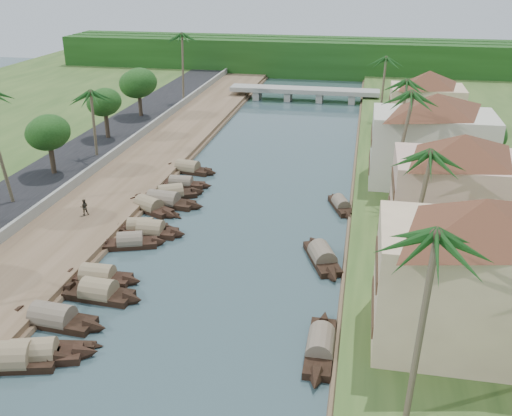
# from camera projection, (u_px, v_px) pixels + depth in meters

# --- Properties ---
(ground) EXTENTS (220.00, 220.00, 0.00)m
(ground) POSITION_uv_depth(u_px,v_px,m) (197.00, 309.00, 43.42)
(ground) COLOR #33484C
(ground) RESTS_ON ground
(left_bank) EXTENTS (10.00, 180.00, 0.80)m
(left_bank) POSITION_uv_depth(u_px,v_px,m) (110.00, 193.00, 64.06)
(left_bank) COLOR brown
(left_bank) RESTS_ON ground
(right_bank) EXTENTS (16.00, 180.00, 1.20)m
(right_bank) POSITION_uv_depth(u_px,v_px,m) (432.00, 215.00, 57.91)
(right_bank) COLOR #2C481C
(right_bank) RESTS_ON ground
(road) EXTENTS (8.00, 180.00, 1.40)m
(road) POSITION_uv_depth(u_px,v_px,m) (40.00, 185.00, 65.42)
(road) COLOR black
(road) RESTS_ON ground
(retaining_wall) EXTENTS (0.40, 180.00, 1.10)m
(retaining_wall) POSITION_uv_depth(u_px,v_px,m) (74.00, 183.00, 64.41)
(retaining_wall) COLOR gray
(retaining_wall) RESTS_ON left_bank
(treeline) EXTENTS (120.00, 14.00, 8.00)m
(treeline) POSITION_uv_depth(u_px,v_px,m) (318.00, 57.00, 131.93)
(treeline) COLOR #15390F
(treeline) RESTS_ON ground
(bridge) EXTENTS (28.00, 4.00, 2.40)m
(bridge) POSITION_uv_depth(u_px,v_px,m) (304.00, 92.00, 107.61)
(bridge) COLOR gray
(bridge) RESTS_ON ground
(building_near) EXTENTS (14.85, 14.85, 10.20)m
(building_near) POSITION_uv_depth(u_px,v_px,m) (474.00, 272.00, 35.79)
(building_near) COLOR beige
(building_near) RESTS_ON right_bank
(building_mid) EXTENTS (14.11, 14.11, 9.70)m
(building_mid) POSITION_uv_depth(u_px,v_px,m) (457.00, 186.00, 50.13)
(building_mid) COLOR tan
(building_mid) RESTS_ON right_bank
(building_far) EXTENTS (15.59, 15.59, 10.20)m
(building_far) POSITION_uv_depth(u_px,v_px,m) (432.00, 139.00, 62.82)
(building_far) COLOR beige
(building_far) RESTS_ON right_bank
(building_distant) EXTENTS (12.62, 12.62, 9.20)m
(building_distant) POSITION_uv_depth(u_px,v_px,m) (426.00, 103.00, 80.86)
(building_distant) COLOR beige
(building_distant) RESTS_ON right_bank
(sampan_1) EXTENTS (8.85, 3.98, 2.52)m
(sampan_1) POSITION_uv_depth(u_px,v_px,m) (9.00, 360.00, 37.22)
(sampan_1) COLOR black
(sampan_1) RESTS_ON ground
(sampan_2) EXTENTS (8.73, 4.11, 2.26)m
(sampan_2) POSITION_uv_depth(u_px,v_px,m) (34.00, 355.00, 37.71)
(sampan_2) COLOR black
(sampan_2) RESTS_ON ground
(sampan_3) EXTENTS (8.95, 2.49, 2.36)m
(sampan_3) POSITION_uv_depth(u_px,v_px,m) (53.00, 319.00, 41.49)
(sampan_3) COLOR black
(sampan_3) RESTS_ON ground
(sampan_4) EXTENTS (7.74, 2.02, 2.20)m
(sampan_4) POSITION_uv_depth(u_px,v_px,m) (98.00, 277.00, 47.03)
(sampan_4) COLOR black
(sampan_4) RESTS_ON ground
(sampan_5) EXTENTS (7.69, 2.43, 2.40)m
(sampan_5) POSITION_uv_depth(u_px,v_px,m) (99.00, 293.00, 44.70)
(sampan_5) COLOR black
(sampan_5) RESTS_ON ground
(sampan_6) EXTENTS (6.96, 3.65, 2.06)m
(sampan_6) POSITION_uv_depth(u_px,v_px,m) (130.00, 243.00, 52.74)
(sampan_6) COLOR black
(sampan_6) RESTS_ON ground
(sampan_7) EXTENTS (7.36, 2.81, 1.96)m
(sampan_7) POSITION_uv_depth(u_px,v_px,m) (141.00, 227.00, 55.75)
(sampan_7) COLOR black
(sampan_7) RESTS_ON ground
(sampan_8) EXTENTS (7.18, 2.01, 2.22)m
(sampan_8) POSITION_uv_depth(u_px,v_px,m) (151.00, 231.00, 55.04)
(sampan_8) COLOR black
(sampan_8) RESTS_ON ground
(sampan_9) EXTENTS (9.76, 2.84, 2.40)m
(sampan_9) POSITION_uv_depth(u_px,v_px,m) (163.00, 201.00, 61.77)
(sampan_9) COLOR black
(sampan_9) RESTS_ON ground
(sampan_10) EXTENTS (7.98, 5.11, 2.22)m
(sampan_10) POSITION_uv_depth(u_px,v_px,m) (149.00, 207.00, 60.42)
(sampan_10) COLOR black
(sampan_10) RESTS_ON ground
(sampan_11) EXTENTS (7.94, 5.29, 2.30)m
(sampan_11) POSITION_uv_depth(u_px,v_px,m) (171.00, 194.00, 63.67)
(sampan_11) COLOR black
(sampan_11) RESTS_ON ground
(sampan_12) EXTENTS (7.71, 1.70, 1.88)m
(sampan_12) POSITION_uv_depth(u_px,v_px,m) (181.00, 183.00, 66.81)
(sampan_12) COLOR black
(sampan_12) RESTS_ON ground
(sampan_13) EXTENTS (8.33, 3.08, 2.23)m
(sampan_13) POSITION_uv_depth(u_px,v_px,m) (188.00, 169.00, 71.46)
(sampan_13) COLOR black
(sampan_13) RESTS_ON ground
(sampan_14) EXTENTS (1.87, 8.81, 2.14)m
(sampan_14) POSITION_uv_depth(u_px,v_px,m) (320.00, 346.00, 38.55)
(sampan_14) COLOR black
(sampan_14) RESTS_ON ground
(sampan_15) EXTENTS (4.63, 8.52, 2.26)m
(sampan_15) POSITION_uv_depth(u_px,v_px,m) (322.00, 257.00, 50.14)
(sampan_15) COLOR black
(sampan_15) RESTS_ON ground
(sampan_16) EXTENTS (3.64, 7.09, 1.79)m
(sampan_16) POSITION_uv_depth(u_px,v_px,m) (341.00, 205.00, 60.90)
(sampan_16) COLOR black
(sampan_16) RESTS_ON ground
(canoe_1) EXTENTS (4.43, 1.35, 0.71)m
(canoe_1) POSITION_uv_depth(u_px,v_px,m) (73.00, 345.00, 39.14)
(canoe_1) COLOR black
(canoe_1) RESTS_ON ground
(canoe_2) EXTENTS (5.74, 3.83, 0.89)m
(canoe_2) POSITION_uv_depth(u_px,v_px,m) (162.00, 211.00, 60.28)
(canoe_2) COLOR black
(canoe_2) RESTS_ON ground
(palm_0) EXTENTS (3.20, 3.20, 12.90)m
(palm_0) POSITION_uv_depth(u_px,v_px,m) (431.00, 239.00, 26.99)
(palm_0) COLOR brown
(palm_0) RESTS_ON ground
(palm_1) EXTENTS (3.20, 3.20, 11.38)m
(palm_1) POSITION_uv_depth(u_px,v_px,m) (422.00, 155.00, 43.28)
(palm_1) COLOR brown
(palm_1) RESTS_ON ground
(palm_2) EXTENTS (3.20, 3.20, 12.91)m
(palm_2) POSITION_uv_depth(u_px,v_px,m) (403.00, 96.00, 55.64)
(palm_2) COLOR brown
(palm_2) RESTS_ON ground
(palm_3) EXTENTS (3.20, 3.20, 11.29)m
(palm_3) POSITION_uv_depth(u_px,v_px,m) (404.00, 83.00, 69.61)
(palm_3) COLOR brown
(palm_3) RESTS_ON ground
(palm_6) EXTENTS (3.20, 3.20, 9.70)m
(palm_6) POSITION_uv_depth(u_px,v_px,m) (90.00, 93.00, 70.29)
(palm_6) COLOR brown
(palm_6) RESTS_ON ground
(palm_7) EXTENTS (3.20, 3.20, 11.14)m
(palm_7) POSITION_uv_depth(u_px,v_px,m) (385.00, 59.00, 87.27)
(palm_7) COLOR brown
(palm_7) RESTS_ON ground
(palm_8) EXTENTS (3.20, 3.20, 13.05)m
(palm_8) POSITION_uv_depth(u_px,v_px,m) (181.00, 36.00, 97.74)
(palm_8) COLOR brown
(palm_8) RESTS_ON ground
(tree_3) EXTENTS (4.73, 4.73, 6.84)m
(tree_3) POSITION_uv_depth(u_px,v_px,m) (48.00, 133.00, 65.35)
(tree_3) COLOR #402F24
(tree_3) RESTS_ON ground
(tree_4) EXTENTS (4.37, 4.37, 6.83)m
(tree_4) POSITION_uv_depth(u_px,v_px,m) (105.00, 103.00, 78.87)
(tree_4) COLOR #402F24
(tree_4) RESTS_ON ground
(tree_5) EXTENTS (5.39, 5.39, 7.47)m
(tree_5) POSITION_uv_depth(u_px,v_px,m) (138.00, 84.00, 90.12)
(tree_5) COLOR #402F24
(tree_5) RESTS_ON ground
(tree_6) EXTENTS (4.94, 4.94, 7.47)m
(tree_6) POSITION_uv_depth(u_px,v_px,m) (479.00, 138.00, 62.58)
(tree_6) COLOR #402F24
(tree_6) RESTS_ON ground
(person_far) EXTENTS (1.00, 0.90, 1.67)m
(person_far) POSITION_uv_depth(u_px,v_px,m) (84.00, 207.00, 57.31)
(person_far) COLOR #2E2A20
(person_far) RESTS_ON left_bank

